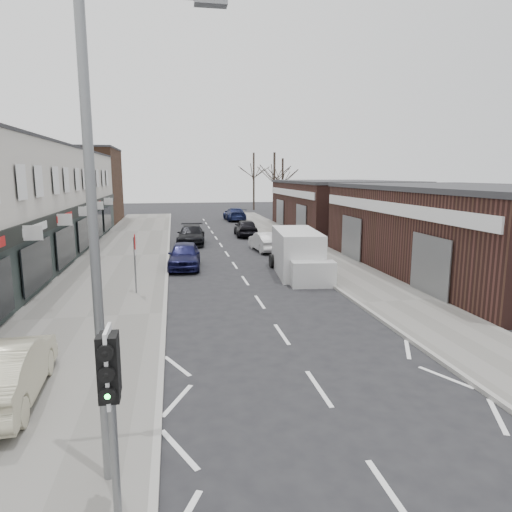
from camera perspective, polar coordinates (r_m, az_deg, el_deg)
name	(u,v)px	position (r m, az deg, el deg)	size (l,w,h in m)	color
ground	(348,432)	(10.39, 11.45, -20.72)	(160.00, 160.00, 0.00)	black
pavement_left	(124,256)	(30.88, -16.20, -0.02)	(5.50, 64.00, 0.12)	slate
pavement_right	(309,251)	(32.05, 6.61, 0.68)	(3.50, 64.00, 0.12)	slate
brick_block_far	(80,186)	(54.20, -21.11, 8.11)	(8.00, 10.00, 8.00)	#472D1E
right_unit_near	(471,231)	(27.54, 25.29, 2.83)	(10.00, 18.00, 4.50)	#3A1E1A
right_unit_far	(340,206)	(45.26, 10.51, 6.12)	(10.00, 16.00, 4.50)	#3A1E1A
tree_far_a	(274,217)	(57.85, 2.27, 4.89)	(3.60, 3.60, 8.00)	#382D26
tree_far_b	(282,213)	(64.24, 3.30, 5.41)	(3.60, 3.60, 7.50)	#382D26
tree_far_c	(254,210)	(69.49, -0.28, 5.78)	(3.60, 3.60, 8.50)	#382D26
traffic_light	(110,383)	(6.93, -17.77, -14.93)	(0.28, 0.60, 3.10)	slate
street_lamp	(104,218)	(7.56, -18.44, 4.49)	(2.23, 0.22, 8.00)	slate
warning_sign	(135,247)	(20.55, -14.87, 1.15)	(0.12, 0.80, 2.70)	slate
white_van	(298,254)	(24.44, 5.24, 0.26)	(2.64, 6.25, 2.36)	silver
sedan_on_pavement	(3,371)	(12.25, -29.07, -12.47)	(1.54, 4.43, 1.46)	#B6B091
parked_car_left_a	(184,255)	(26.39, -8.95, 0.10)	(1.76, 4.38, 1.49)	#121238
parked_car_left_b	(191,235)	(35.37, -8.11, 2.62)	(2.03, 4.99, 1.45)	black
parked_car_right_a	(265,242)	(31.95, 1.13, 1.82)	(1.41, 4.04, 1.33)	silver
parked_car_right_b	(246,228)	(39.67, -1.31, 3.56)	(1.76, 4.37, 1.49)	black
parked_car_right_c	(235,214)	(53.33, -2.70, 5.26)	(2.13, 5.23, 1.52)	#151D44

